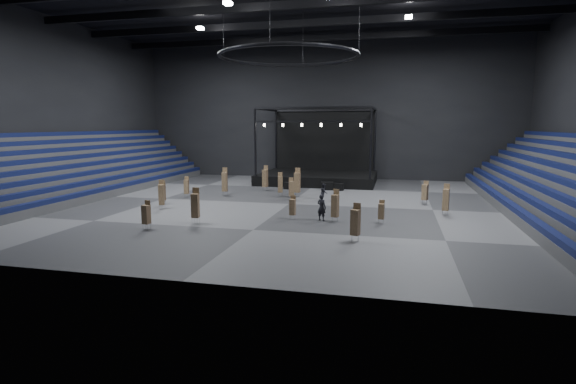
% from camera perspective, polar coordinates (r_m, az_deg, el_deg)
% --- Properties ---
extents(floor, '(50.00, 50.00, 0.00)m').
position_cam_1_polar(floor, '(40.75, 0.10, -1.52)').
color(floor, '#555558').
rests_on(floor, ground).
extents(wall_back, '(50.00, 0.20, 18.00)m').
position_cam_1_polar(wall_back, '(60.78, 4.78, 10.27)').
color(wall_back, black).
rests_on(wall_back, ground).
extents(wall_front, '(50.00, 0.20, 18.00)m').
position_cam_1_polar(wall_front, '(20.39, -14.13, 13.62)').
color(wall_front, black).
rests_on(wall_front, ground).
extents(wall_left, '(0.20, 42.00, 18.00)m').
position_cam_1_polar(wall_left, '(52.01, -28.20, 9.61)').
color(wall_left, black).
rests_on(wall_left, ground).
extents(bleachers_left, '(7.20, 40.00, 6.40)m').
position_cam_1_polar(bleachers_left, '(50.92, -25.89, 1.60)').
color(bleachers_left, '#444547').
rests_on(bleachers_left, floor).
extents(bleachers_right, '(7.20, 40.00, 6.40)m').
position_cam_1_polar(bleachers_right, '(41.69, 32.46, -0.23)').
color(bleachers_right, '#444547').
rests_on(bleachers_right, floor).
extents(stage, '(14.00, 10.00, 9.20)m').
position_cam_1_polar(stage, '(56.33, 3.94, 2.73)').
color(stage, black).
rests_on(stage, floor).
extents(truss_ring, '(12.30, 12.30, 5.15)m').
position_cam_1_polar(truss_ring, '(40.56, 0.11, 16.88)').
color(truss_ring, black).
rests_on(truss_ring, ceiling).
extents(roof_girders, '(49.00, 30.35, 0.70)m').
position_cam_1_polar(roof_girders, '(41.38, 0.11, 22.64)').
color(roof_girders, black).
rests_on(roof_girders, ceiling).
extents(floodlights, '(28.60, 16.60, 0.25)m').
position_cam_1_polar(floodlights, '(37.48, -1.43, 23.19)').
color(floodlights, white).
rests_on(floodlights, roof_girders).
extents(flight_case_left, '(1.28, 0.96, 0.76)m').
position_cam_1_polar(flight_case_left, '(50.08, 0.13, 0.80)').
color(flight_case_left, black).
rests_on(flight_case_left, floor).
extents(flight_case_mid, '(1.43, 0.89, 0.89)m').
position_cam_1_polar(flight_case_mid, '(49.62, 5.02, 0.77)').
color(flight_case_mid, black).
rests_on(flight_case_mid, floor).
extents(flight_case_right, '(1.29, 0.95, 0.78)m').
position_cam_1_polar(flight_case_right, '(49.45, 6.37, 0.65)').
color(flight_case_right, black).
rests_on(flight_case_right, floor).
extents(chair_stack_0, '(0.54, 0.54, 1.99)m').
position_cam_1_polar(chair_stack_0, '(32.25, -17.56, -2.67)').
color(chair_stack_0, silver).
rests_on(chair_stack_0, floor).
extents(chair_stack_1, '(0.52, 0.52, 2.22)m').
position_cam_1_polar(chair_stack_1, '(41.58, -15.70, -0.00)').
color(chair_stack_1, silver).
rests_on(chair_stack_1, floor).
extents(chair_stack_2, '(0.57, 0.57, 2.51)m').
position_cam_1_polar(chair_stack_2, '(37.61, 19.41, -0.87)').
color(chair_stack_2, silver).
rests_on(chair_stack_2, floor).
extents(chair_stack_3, '(0.58, 0.58, 2.41)m').
position_cam_1_polar(chair_stack_3, '(45.11, -0.99, 1.04)').
color(chair_stack_3, silver).
rests_on(chair_stack_3, floor).
extents(chair_stack_4, '(0.44, 0.44, 1.83)m').
position_cam_1_polar(chair_stack_4, '(33.96, 0.58, -1.87)').
color(chair_stack_4, silver).
rests_on(chair_stack_4, floor).
extents(chair_stack_5, '(0.62, 0.62, 2.39)m').
position_cam_1_polar(chair_stack_5, '(27.76, 8.57, -3.74)').
color(chair_stack_5, silver).
rests_on(chair_stack_5, floor).
extents(chair_stack_6, '(0.59, 0.59, 2.16)m').
position_cam_1_polar(chair_stack_6, '(42.67, 0.43, 0.47)').
color(chair_stack_6, silver).
rests_on(chair_stack_6, floor).
extents(chair_stack_7, '(0.57, 0.57, 2.61)m').
position_cam_1_polar(chair_stack_7, '(33.26, -11.68, -1.62)').
color(chair_stack_7, silver).
rests_on(chair_stack_7, floor).
extents(chair_stack_8, '(0.58, 0.58, 2.75)m').
position_cam_1_polar(chair_stack_8, '(48.87, -2.92, 1.80)').
color(chair_stack_8, silver).
rests_on(chair_stack_8, floor).
extents(chair_stack_9, '(0.63, 0.63, 2.12)m').
position_cam_1_polar(chair_stack_9, '(42.27, 17.00, 0.02)').
color(chair_stack_9, silver).
rests_on(chair_stack_9, floor).
extents(chair_stack_10, '(0.57, 0.57, 2.52)m').
position_cam_1_polar(chair_stack_10, '(39.55, -15.76, -0.27)').
color(chair_stack_10, silver).
rests_on(chair_stack_10, floor).
extents(chair_stack_11, '(0.57, 0.57, 2.89)m').
position_cam_1_polar(chair_stack_11, '(44.59, 1.18, 1.27)').
color(chair_stack_11, silver).
rests_on(chair_stack_11, floor).
extents(chair_stack_12, '(0.58, 0.58, 2.84)m').
position_cam_1_polar(chair_stack_12, '(45.98, -8.04, 1.36)').
color(chair_stack_12, silver).
rests_on(chair_stack_12, floor).
extents(chair_stack_13, '(0.45, 0.45, 1.73)m').
position_cam_1_polar(chair_stack_13, '(33.20, 11.77, -2.37)').
color(chair_stack_13, silver).
rests_on(chair_stack_13, floor).
extents(chair_stack_14, '(0.57, 0.57, 2.44)m').
position_cam_1_polar(chair_stack_14, '(33.16, 6.01, -1.69)').
color(chair_stack_14, silver).
rests_on(chair_stack_14, floor).
extents(chair_stack_15, '(0.50, 0.50, 2.06)m').
position_cam_1_polar(chair_stack_15, '(45.46, -12.77, 0.69)').
color(chair_stack_15, silver).
rests_on(chair_stack_15, floor).
extents(man_center, '(0.87, 0.74, 2.01)m').
position_cam_1_polar(man_center, '(33.57, 4.29, -1.97)').
color(man_center, black).
rests_on(man_center, floor).
extents(crew_member, '(0.68, 0.85, 1.67)m').
position_cam_1_polar(crew_member, '(42.30, 4.59, -0.04)').
color(crew_member, black).
rests_on(crew_member, floor).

